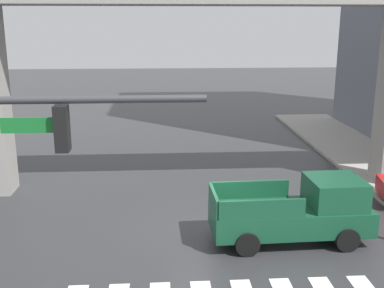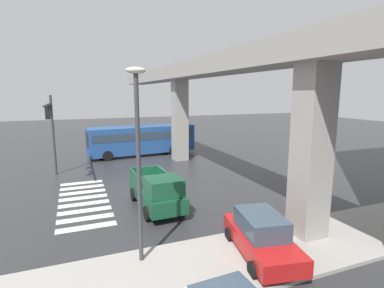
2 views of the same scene
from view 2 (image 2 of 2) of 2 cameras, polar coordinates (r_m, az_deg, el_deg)
name	(u,v)px [view 2 (image 2 of 2)]	position (r m, az deg, el deg)	size (l,w,h in m)	color
ground_plane	(157,192)	(19.91, -6.66, -9.00)	(120.00, 120.00, 0.00)	#2D2D30
crosswalk_stripes	(84,201)	(19.33, -19.89, -10.11)	(8.25, 2.80, 0.01)	silver
elevated_overpass	(222,74)	(20.55, 5.65, 13.19)	(58.91, 2.43, 8.80)	#9E9991
sidewalk_east	(265,253)	(13.04, 13.74, -19.44)	(4.00, 36.00, 0.15)	#9E9991
pickup_truck	(157,192)	(16.79, -6.60, -9.04)	(5.16, 2.21, 2.08)	#14472D
city_bus	(142,138)	(31.27, -9.49, 1.04)	(3.42, 10.97, 2.99)	#234C8C
sedan_red	(261,236)	(12.55, 13.01, -16.61)	(4.55, 2.55, 1.72)	red
traffic_signal_mast	(51,121)	(23.78, -25.28, 4.02)	(6.49, 0.32, 6.20)	#38383D
street_lamp_near_corner	(138,145)	(10.74, -10.24, -0.15)	(0.44, 0.70, 7.24)	#38383D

